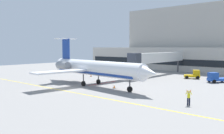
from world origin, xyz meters
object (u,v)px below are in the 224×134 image
object	(u,v)px
baggage_tug	(115,71)
fuel_tank	(110,66)
marshaller	(189,97)
regional_jet	(93,68)
pushback_tractor	(194,75)
belt_loader	(216,78)

from	to	relation	value
baggage_tug	fuel_tank	xyz separation A→B (m)	(-6.53, 5.48, 0.68)
fuel_tank	marshaller	bearing A→B (deg)	-36.17
regional_jet	marshaller	size ratio (longest dim) A/B	14.66
pushback_tractor	regional_jet	bearing A→B (deg)	-114.67
pushback_tractor	fuel_tank	xyz separation A→B (m)	(-26.19, 1.48, 0.65)
baggage_tug	pushback_tractor	xyz separation A→B (m)	(19.65, 4.00, 0.03)
fuel_tank	pushback_tractor	bearing A→B (deg)	-3.24
pushback_tractor	baggage_tug	bearing A→B (deg)	-168.50
regional_jet	belt_loader	xyz separation A→B (m)	(15.73, 18.71, -2.31)
baggage_tug	marshaller	bearing A→B (deg)	-35.27
belt_loader	baggage_tug	bearing A→B (deg)	-177.55
pushback_tractor	belt_loader	distance (m)	6.49
regional_jet	fuel_tank	xyz separation A→B (m)	(-16.26, 23.10, -1.69)
marshaller	regional_jet	bearing A→B (deg)	170.73
belt_loader	marshaller	world-z (taller)	belt_loader
fuel_tank	baggage_tug	bearing A→B (deg)	-39.99
baggage_tug	pushback_tractor	bearing A→B (deg)	11.50
regional_jet	baggage_tug	xyz separation A→B (m)	(-9.73, 17.62, -2.37)
fuel_tank	marshaller	world-z (taller)	fuel_tank
baggage_tug	belt_loader	bearing A→B (deg)	2.45
belt_loader	marshaller	size ratio (longest dim) A/B	2.20
regional_jet	belt_loader	distance (m)	24.55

